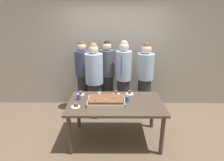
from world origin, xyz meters
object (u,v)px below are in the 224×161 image
at_px(person_far_right_suit, 94,81).
at_px(plated_slice_far_left, 130,93).
at_px(plated_slice_near_left, 80,94).
at_px(cake_server_utensil, 99,94).
at_px(plated_slice_near_right, 76,106).
at_px(drink_cup_middle, 127,99).
at_px(person_left_edge_reaching, 83,76).
at_px(party_table, 116,107).
at_px(plated_slice_far_right, 116,93).
at_px(person_serving_front, 107,75).
at_px(person_green_shirt_behind, 145,79).
at_px(person_striped_tie_right, 123,78).
at_px(drink_cup_nearest, 79,97).
at_px(sheet_cake, 106,101).

bearing_deg(person_far_right_suit, plated_slice_far_left, 37.82).
xyz_separation_m(plated_slice_near_left, cake_server_utensil, (0.36, 0.03, -0.02)).
relative_size(plated_slice_near_right, drink_cup_middle, 1.50).
bearing_deg(cake_server_utensil, person_left_edge_reaching, 117.02).
xyz_separation_m(plated_slice_near_left, plated_slice_near_right, (0.01, -0.52, -0.00)).
xyz_separation_m(party_table, plated_slice_far_right, (0.01, 0.34, 0.11)).
height_order(plated_slice_near_left, plated_slice_far_left, plated_slice_far_left).
relative_size(party_table, person_far_right_suit, 0.99).
relative_size(plated_slice_far_left, person_left_edge_reaching, 0.09).
distance_m(person_serving_front, person_green_shirt_behind, 0.88).
bearing_deg(person_far_right_suit, person_serving_front, 127.23).
xyz_separation_m(plated_slice_near_right, person_green_shirt_behind, (1.32, 1.20, 0.08)).
bearing_deg(plated_slice_near_right, plated_slice_far_left, 30.66).
xyz_separation_m(plated_slice_near_right, person_striped_tie_right, (0.85, 1.18, 0.11)).
relative_size(plated_slice_near_left, plated_slice_far_right, 1.00).
distance_m(party_table, drink_cup_middle, 0.25).
bearing_deg(drink_cup_middle, person_serving_front, 107.89).
distance_m(plated_slice_near_left, plated_slice_far_left, 0.94).
relative_size(plated_slice_far_left, plated_slice_far_right, 1.00).
relative_size(plated_slice_far_right, drink_cup_middle, 1.50).
relative_size(drink_cup_nearest, person_green_shirt_behind, 0.06).
xyz_separation_m(plated_slice_far_right, person_striped_tie_right, (0.17, 0.65, 0.10)).
distance_m(person_serving_front, person_left_edge_reaching, 0.56).
relative_size(person_far_right_suit, person_left_edge_reaching, 1.01).
bearing_deg(plated_slice_near_left, plated_slice_far_left, 2.38).
bearing_deg(person_left_edge_reaching, cake_server_utensil, 1.86).
height_order(plated_slice_near_right, drink_cup_middle, drink_cup_middle).
bearing_deg(drink_cup_middle, drink_cup_nearest, 174.79).
bearing_deg(drink_cup_middle, person_green_shirt_behind, 65.01).
bearing_deg(person_left_edge_reaching, plated_slice_far_left, 25.48).
height_order(plated_slice_near_right, drink_cup_nearest, drink_cup_nearest).
height_order(drink_cup_nearest, person_serving_front, person_serving_front).
height_order(sheet_cake, drink_cup_nearest, sheet_cake).
height_order(plated_slice_near_left, drink_cup_middle, drink_cup_middle).
bearing_deg(person_serving_front, plated_slice_far_left, 26.76).
height_order(party_table, sheet_cake, sheet_cake).
relative_size(drink_cup_nearest, person_far_right_suit, 0.06).
xyz_separation_m(plated_slice_near_right, drink_cup_middle, (0.87, 0.22, 0.03)).
bearing_deg(drink_cup_nearest, person_green_shirt_behind, 34.25).
bearing_deg(drink_cup_nearest, party_table, -8.98).
bearing_deg(sheet_cake, plated_slice_far_right, 63.99).
xyz_separation_m(party_table, person_serving_front, (-0.19, 1.23, 0.19)).
xyz_separation_m(cake_server_utensil, person_left_edge_reaching, (-0.43, 0.84, 0.10)).
bearing_deg(person_far_right_suit, drink_cup_middle, 20.40).
distance_m(plated_slice_far_right, person_left_edge_reaching, 1.14).
xyz_separation_m(drink_cup_nearest, person_serving_front, (0.48, 1.13, 0.05)).
distance_m(drink_cup_nearest, person_far_right_suit, 0.78).
relative_size(party_table, cake_server_utensil, 8.29).
relative_size(party_table, sheet_cake, 2.60).
height_order(plated_slice_near_left, plated_slice_far_right, plated_slice_far_right).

